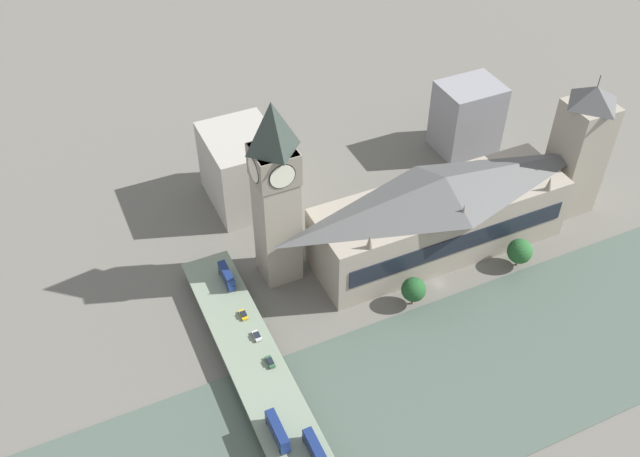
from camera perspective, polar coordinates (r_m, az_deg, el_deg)
ground_plane at (r=233.26m, az=9.50°, el=-4.41°), size 600.00×600.00×0.00m
river_water at (r=216.43m, az=14.29°, el=-10.25°), size 55.93×360.00×0.30m
parliament_hall at (r=235.55m, az=9.59°, el=1.15°), size 25.19×85.33×30.07m
clock_tower at (r=211.09m, az=-3.60°, el=3.12°), size 12.98×12.98×64.74m
victoria_tower at (r=259.53m, az=20.00°, el=5.98°), size 14.68×14.68×53.05m
road_bridge at (r=191.01m, az=-2.35°, el=-16.40°), size 143.86×15.43×5.34m
double_decker_bus_lead at (r=187.78m, az=-3.43°, el=-15.85°), size 11.13×2.65×5.10m
double_decker_bus_mid at (r=185.09m, az=-0.40°, el=-17.20°), size 10.35×2.64×4.73m
double_decker_bus_rear at (r=223.51m, az=-7.48°, el=-3.75°), size 10.08×2.51×4.79m
car_northbound_mid at (r=208.98m, az=-5.08°, el=-8.54°), size 3.94×1.90×1.43m
car_southbound_tail at (r=202.87m, az=-4.01°, el=-10.58°), size 4.18×1.75×1.47m
car_southbound_extra at (r=214.60m, az=-6.15°, el=-6.86°), size 3.92×1.89×1.41m
city_block_west at (r=285.74m, az=11.68°, el=8.74°), size 18.49×23.06×27.75m
city_block_center at (r=254.40m, az=-6.21°, el=4.76°), size 30.01×23.78×27.59m
tree_embankment_near at (r=221.57m, az=7.50°, el=-4.86°), size 7.71×7.71×10.28m
tree_embankment_mid at (r=240.76m, az=15.69°, el=-1.76°), size 8.28×8.28×10.43m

